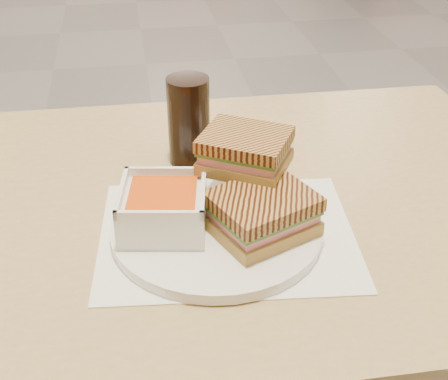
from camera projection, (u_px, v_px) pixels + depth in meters
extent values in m
cube|color=tan|center=(150.00, 213.00, 0.89)|extent=(1.21, 0.71, 0.03)
cylinder|color=tan|center=(393.00, 253.00, 1.41)|extent=(0.06, 0.06, 0.72)
cube|color=white|center=(227.00, 234.00, 0.82)|extent=(0.36, 0.29, 0.00)
cylinder|color=white|center=(217.00, 228.00, 0.82)|extent=(0.28, 0.28, 0.02)
cube|color=white|center=(163.00, 211.00, 0.80)|extent=(0.13, 0.13, 0.05)
cube|color=#E24C0B|center=(162.00, 195.00, 0.78)|extent=(0.10, 0.10, 0.01)
cube|color=white|center=(203.00, 192.00, 0.78)|extent=(0.02, 0.11, 0.01)
cube|color=white|center=(121.00, 192.00, 0.78)|extent=(0.02, 0.11, 0.01)
cube|color=white|center=(166.00, 172.00, 0.82)|extent=(0.11, 0.02, 0.01)
cube|color=white|center=(158.00, 216.00, 0.74)|extent=(0.11, 0.02, 0.01)
cube|color=olive|center=(262.00, 225.00, 0.79)|extent=(0.15, 0.14, 0.02)
cube|color=#DD7D7F|center=(262.00, 215.00, 0.79)|extent=(0.14, 0.13, 0.01)
cube|color=#386B23|center=(263.00, 209.00, 0.78)|extent=(0.15, 0.14, 0.01)
cube|color=#A37333|center=(263.00, 201.00, 0.77)|extent=(0.15, 0.14, 0.02)
cube|color=olive|center=(245.00, 161.00, 0.83)|extent=(0.14, 0.14, 0.02)
cube|color=#DD7D7F|center=(245.00, 152.00, 0.83)|extent=(0.13, 0.13, 0.01)
cube|color=#386B23|center=(245.00, 147.00, 0.82)|extent=(0.14, 0.13, 0.01)
cube|color=#A37333|center=(245.00, 140.00, 0.82)|extent=(0.14, 0.14, 0.02)
cylinder|color=black|center=(189.00, 121.00, 0.95)|extent=(0.07, 0.07, 0.14)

